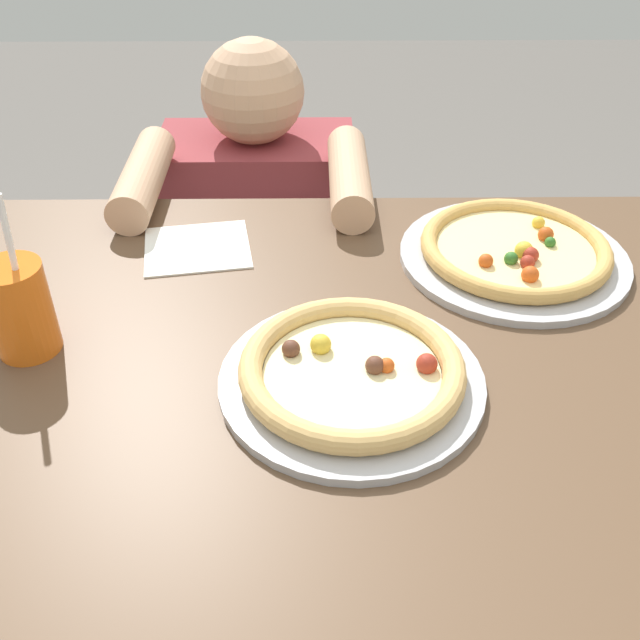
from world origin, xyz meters
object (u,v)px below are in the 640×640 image
Objects in this scene: pizza_far at (515,251)px; diner_seated at (263,278)px; drink_cup_colored at (20,308)px; pizza_near at (352,373)px.

diner_seated is (-0.42, 0.44, -0.34)m from pizza_far.
drink_cup_colored reaches higher than diner_seated.
pizza_far is 1.58× the size of drink_cup_colored.
diner_seated is at bearing 68.84° from drink_cup_colored.
drink_cup_colored is 0.23× the size of diner_seated.
pizza_near is at bearing -133.06° from pizza_far.
pizza_far is at bearing 16.78° from drink_cup_colored.
pizza_near is 0.38m from pizza_far.
diner_seated is at bearing 133.37° from pizza_far.
pizza_far is at bearing -46.63° from diner_seated.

